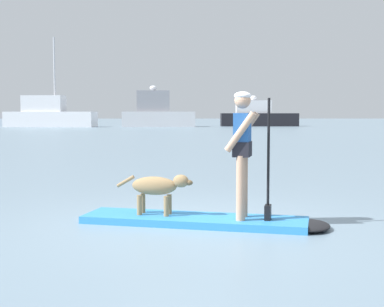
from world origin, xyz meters
name	(u,v)px	position (x,y,z in m)	size (l,w,h in m)	color
ground_plane	(194,224)	(0.00, 0.00, 0.00)	(400.00, 400.00, 0.00)	gray
paddleboard	(210,221)	(0.22, -0.06, 0.05)	(3.46, 1.62, 0.10)	#338CD8
person_paddler	(243,145)	(0.66, -0.18, 1.10)	(0.66, 0.56, 1.71)	tan
dog	(158,187)	(-0.51, 0.14, 0.49)	(1.09, 0.40, 0.58)	#997A51
moored_boat_far_port	(49,115)	(-15.92, 58.75, 1.47)	(11.31, 4.31, 10.97)	white
moored_boat_outer	(157,113)	(-2.61, 59.26, 1.67)	(9.00, 3.56, 5.13)	silver
moored_boat_far_starboard	(258,116)	(10.46, 62.21, 1.28)	(10.09, 3.12, 4.01)	black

